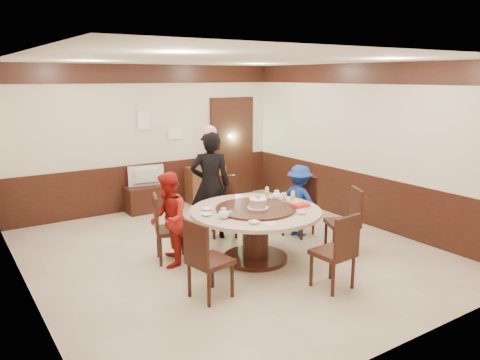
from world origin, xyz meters
TOP-DOWN VIEW (x-y plane):
  - room at (0.01, 0.01)m, footprint 6.00×6.04m
  - banquet_table at (0.15, -0.43)m, footprint 1.84×1.84m
  - chair_0 at (1.38, 0.07)m, footprint 0.56×0.55m
  - chair_1 at (0.34, 0.75)m, footprint 0.59×0.59m
  - chair_2 at (-0.88, 0.21)m, footprint 0.56×0.56m
  - chair_3 at (-0.99, -1.09)m, footprint 0.52×0.51m
  - chair_4 at (0.43, -1.71)m, footprint 0.47×0.48m
  - chair_5 at (1.42, -0.89)m, footprint 0.59×0.59m
  - person_standing at (0.10, 0.76)m, footprint 0.75×0.65m
  - person_red at (-0.95, 0.09)m, footprint 0.72×0.79m
  - person_blue at (1.37, 0.05)m, footprint 0.65×0.86m
  - birthday_cake at (0.15, -0.47)m, footprint 0.30×0.30m
  - teapot_left at (-0.46, -0.55)m, footprint 0.17×0.15m
  - teapot_right at (0.72, -0.18)m, footprint 0.17×0.15m
  - bowl_0 at (-0.44, -0.09)m, footprint 0.14×0.14m
  - bowl_1 at (0.53, -0.96)m, footprint 0.13×0.13m
  - bowl_2 at (-0.25, -0.95)m, footprint 0.13×0.13m
  - bowl_3 at (0.80, -0.58)m, footprint 0.15×0.15m
  - bowl_4 at (-0.58, -0.32)m, footprint 0.15×0.15m
  - saucer_near at (-0.10, -1.08)m, footprint 0.18×0.18m
  - saucer_far at (0.60, 0.07)m, footprint 0.18×0.18m
  - shrimp_platter at (0.72, -0.72)m, footprint 0.30×0.20m
  - bottle_0 at (0.66, -0.44)m, footprint 0.06×0.06m
  - bottle_1 at (0.83, -0.42)m, footprint 0.06×0.06m
  - bottle_2 at (0.65, -0.01)m, footprint 0.06×0.06m
  - tv_stand at (-0.17, 2.75)m, footprint 0.85×0.45m
  - television at (-0.17, 2.75)m, footprint 0.70×0.20m
  - side_cabinet at (1.13, 2.78)m, footprint 0.80×0.40m
  - thermos at (1.19, 2.78)m, footprint 0.15×0.15m
  - notice_left at (-0.10, 2.96)m, footprint 0.25×0.00m
  - notice_right at (0.55, 2.96)m, footprint 0.30×0.00m

SIDE VIEW (x-z plane):
  - tv_stand at x=-0.17m, z-range 0.00..0.50m
  - chair_0 at x=1.38m, z-range -0.18..0.79m
  - chair_1 at x=0.34m, z-range -0.18..0.79m
  - chair_2 at x=-0.88m, z-range -0.18..0.79m
  - chair_3 at x=-0.99m, z-range -0.18..0.79m
  - chair_4 at x=0.43m, z-range -0.18..0.79m
  - chair_5 at x=1.42m, z-range -0.18..0.79m
  - side_cabinet at x=1.13m, z-range 0.00..0.75m
  - banquet_table at x=0.15m, z-range 0.14..0.92m
  - person_blue at x=1.37m, z-range 0.00..1.18m
  - person_red at x=-0.95m, z-range 0.00..1.31m
  - television at x=-0.17m, z-range 0.50..0.90m
  - saucer_near at x=-0.10m, z-range 0.75..0.76m
  - saucer_far at x=0.60m, z-range 0.75..0.76m
  - bowl_2 at x=-0.25m, z-range 0.75..0.78m
  - bowl_0 at x=-0.44m, z-range 0.75..0.79m
  - bowl_4 at x=-0.58m, z-range 0.75..0.79m
  - bowl_1 at x=0.53m, z-range 0.75..0.79m
  - bowl_3 at x=0.80m, z-range 0.75..0.80m
  - shrimp_platter at x=0.72m, z-range 0.75..0.81m
  - teapot_left at x=-0.46m, z-range 0.75..0.87m
  - teapot_right at x=0.72m, z-range 0.75..0.87m
  - bottle_0 at x=0.66m, z-range 0.75..0.91m
  - bottle_1 at x=0.83m, z-range 0.75..0.91m
  - bottle_2 at x=0.65m, z-range 0.75..0.91m
  - birthday_cake at x=0.15m, z-range 0.75..0.95m
  - person_standing at x=0.10m, z-range 0.00..1.74m
  - thermos at x=1.19m, z-range 0.75..1.13m
  - room at x=0.01m, z-range -0.34..2.50m
  - notice_right at x=0.55m, z-range 1.34..1.56m
  - notice_left at x=-0.10m, z-range 1.57..1.93m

